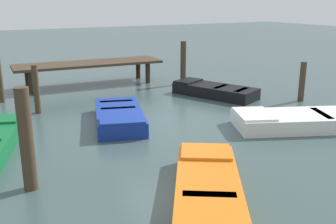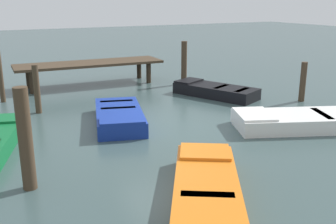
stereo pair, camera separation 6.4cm
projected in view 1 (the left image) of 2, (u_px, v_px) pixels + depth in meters
The scene contains 11 objects.
ground_plane at pixel (168, 124), 11.15m from camera, with size 80.00×80.00×0.00m, color #384C4C.
dock_segment at pixel (89, 65), 15.93m from camera, with size 5.98×1.90×0.95m.
rowboat_black at pixel (214, 90), 14.28m from camera, with size 2.28×3.27×0.46m.
rowboat_white at pixel (309, 120), 10.79m from camera, with size 4.37×2.92×0.46m.
rowboat_blue at pixel (119, 116), 11.12m from camera, with size 2.08×3.19×0.46m.
rowboat_orange at pixel (208, 195), 6.64m from camera, with size 2.93×3.80×0.46m.
mooring_piling_far_left at pixel (26, 140), 7.06m from camera, with size 0.26×0.26×1.95m, color #423323.
mooring_piling_far_right at pixel (183, 63), 16.18m from camera, with size 0.24×0.24×1.78m, color #423323.
mooring_piling_mid_left at pixel (302, 82), 13.49m from camera, with size 0.21×0.21×1.37m, color #423323.
mooring_piling_mid_right at pixel (0, 77), 13.24m from camera, with size 0.17×0.17×1.76m, color #423323.
mooring_piling_near_right at pixel (36, 89), 11.99m from camera, with size 0.19×0.19×1.51m, color #423323.
Camera 1 is at (-5.02, -9.36, 3.41)m, focal length 41.76 mm.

